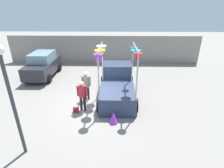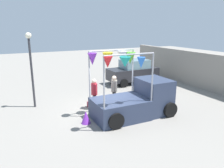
{
  "view_description": "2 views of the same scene",
  "coord_description": "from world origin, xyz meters",
  "px_view_note": "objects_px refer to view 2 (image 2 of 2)",
  "views": [
    {
      "loc": [
        1.14,
        -8.47,
        5.15
      ],
      "look_at": [
        0.95,
        0.17,
        1.25
      ],
      "focal_mm": 28.0,
      "sensor_mm": 36.0,
      "label": 1
    },
    {
      "loc": [
        10.1,
        -4.66,
        4.43
      ],
      "look_at": [
        0.42,
        0.06,
        1.57
      ],
      "focal_mm": 35.0,
      "sensor_mm": 36.0,
      "label": 2
    }
  ],
  "objects_px": {
    "street_lamp": "(31,60)",
    "vendor_truck": "(137,98)",
    "person_vendor": "(114,88)",
    "folded_kite_bundle_violet": "(86,117)",
    "parked_car": "(133,71)",
    "person_customer": "(94,91)",
    "handbag": "(89,105)"
  },
  "relations": [
    {
      "from": "person_customer",
      "to": "handbag",
      "type": "relative_size",
      "value": 6.01
    },
    {
      "from": "person_customer",
      "to": "folded_kite_bundle_violet",
      "type": "distance_m",
      "value": 2.09
    },
    {
      "from": "vendor_truck",
      "to": "person_vendor",
      "type": "height_order",
      "value": "vendor_truck"
    },
    {
      "from": "street_lamp",
      "to": "vendor_truck",
      "type": "bearing_deg",
      "value": 52.45
    },
    {
      "from": "person_vendor",
      "to": "handbag",
      "type": "bearing_deg",
      "value": -105.19
    },
    {
      "from": "parked_car",
      "to": "folded_kite_bundle_violet",
      "type": "xyz_separation_m",
      "value": [
        5.55,
        -5.94,
        -0.64
      ]
    },
    {
      "from": "street_lamp",
      "to": "person_customer",
      "type": "bearing_deg",
      "value": 59.73
    },
    {
      "from": "parked_car",
      "to": "person_customer",
      "type": "xyz_separation_m",
      "value": [
        3.92,
        -4.86,
        0.07
      ]
    },
    {
      "from": "street_lamp",
      "to": "folded_kite_bundle_violet",
      "type": "xyz_separation_m",
      "value": [
        3.36,
        1.87,
        -2.37
      ]
    },
    {
      "from": "person_vendor",
      "to": "folded_kite_bundle_violet",
      "type": "bearing_deg",
      "value": -54.87
    },
    {
      "from": "vendor_truck",
      "to": "person_customer",
      "type": "distance_m",
      "value": 2.42
    },
    {
      "from": "parked_car",
      "to": "person_customer",
      "type": "distance_m",
      "value": 6.24
    },
    {
      "from": "handbag",
      "to": "vendor_truck",
      "type": "bearing_deg",
      "value": 40.36
    },
    {
      "from": "person_vendor",
      "to": "person_customer",
      "type": "bearing_deg",
      "value": -91.4
    },
    {
      "from": "parked_car",
      "to": "street_lamp",
      "type": "relative_size",
      "value": 0.97
    },
    {
      "from": "person_customer",
      "to": "handbag",
      "type": "distance_m",
      "value": 0.97
    },
    {
      "from": "parked_car",
      "to": "person_vendor",
      "type": "distance_m",
      "value": 5.39
    },
    {
      "from": "person_vendor",
      "to": "folded_kite_bundle_violet",
      "type": "distance_m",
      "value": 2.89
    },
    {
      "from": "handbag",
      "to": "folded_kite_bundle_violet",
      "type": "relative_size",
      "value": 0.47
    },
    {
      "from": "person_vendor",
      "to": "handbag",
      "type": "height_order",
      "value": "person_vendor"
    },
    {
      "from": "parked_car",
      "to": "folded_kite_bundle_violet",
      "type": "bearing_deg",
      "value": -46.96
    },
    {
      "from": "vendor_truck",
      "to": "person_customer",
      "type": "height_order",
      "value": "vendor_truck"
    },
    {
      "from": "vendor_truck",
      "to": "person_customer",
      "type": "xyz_separation_m",
      "value": [
        -1.79,
        -1.62,
        0.09
      ]
    },
    {
      "from": "handbag",
      "to": "person_vendor",
      "type": "bearing_deg",
      "value": 74.81
    },
    {
      "from": "vendor_truck",
      "to": "parked_car",
      "type": "relative_size",
      "value": 1.02
    },
    {
      "from": "person_vendor",
      "to": "folded_kite_bundle_violet",
      "type": "height_order",
      "value": "person_vendor"
    },
    {
      "from": "parked_car",
      "to": "street_lamp",
      "type": "xyz_separation_m",
      "value": [
        2.19,
        -7.81,
        1.73
      ]
    },
    {
      "from": "handbag",
      "to": "street_lamp",
      "type": "bearing_deg",
      "value": -116.52
    },
    {
      "from": "vendor_truck",
      "to": "parked_car",
      "type": "bearing_deg",
      "value": 150.43
    },
    {
      "from": "parked_car",
      "to": "person_vendor",
      "type": "height_order",
      "value": "parked_car"
    },
    {
      "from": "handbag",
      "to": "street_lamp",
      "type": "distance_m",
      "value": 3.99
    },
    {
      "from": "parked_car",
      "to": "street_lamp",
      "type": "distance_m",
      "value": 8.3
    }
  ]
}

